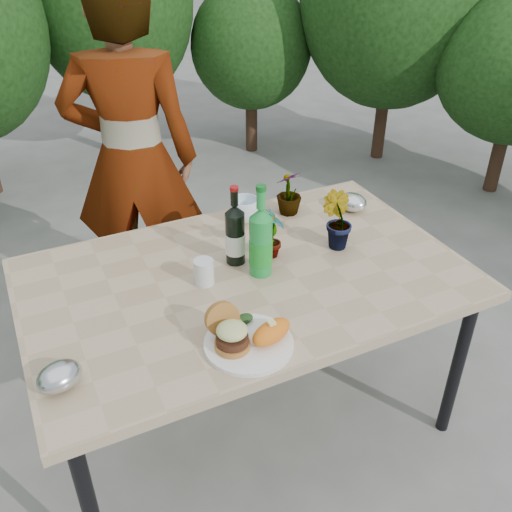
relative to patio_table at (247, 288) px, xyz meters
name	(u,v)px	position (x,y,z in m)	size (l,w,h in m)	color
ground	(248,415)	(0.00, 0.00, -0.69)	(80.00, 80.00, 0.00)	#63635E
patio_table	(247,288)	(0.00, 0.00, 0.00)	(1.60, 1.00, 0.75)	tan
shrub_hedge	(142,64)	(0.13, 1.66, 0.42)	(6.85, 5.01, 2.07)	#382316
dinner_plate	(249,344)	(-0.16, -0.35, 0.06)	(0.28, 0.28, 0.01)	white
burger_stack	(230,332)	(-0.21, -0.33, 0.12)	(0.11, 0.16, 0.11)	#B7722D
sweet_potato	(271,332)	(-0.09, -0.37, 0.10)	(0.15, 0.08, 0.06)	orange
grilled_veg	(241,320)	(-0.14, -0.26, 0.09)	(0.08, 0.05, 0.03)	olive
wine_bottle	(235,235)	(0.00, 0.10, 0.17)	(0.08, 0.08, 0.31)	black
sparkling_water	(261,243)	(0.05, -0.01, 0.19)	(0.09, 0.09, 0.35)	#198D35
plastic_cup	(204,272)	(-0.16, 0.02, 0.10)	(0.07, 0.07, 0.10)	silver
seedling_left	(273,233)	(0.14, 0.07, 0.16)	(0.11, 0.08, 0.21)	#225B1F
seedling_mid	(337,221)	(0.40, 0.03, 0.17)	(0.12, 0.10, 0.23)	#22521C
seedling_right	(289,193)	(0.37, 0.35, 0.15)	(0.11, 0.11, 0.19)	#215A1F
blue_bowl	(245,210)	(0.17, 0.37, 0.11)	(0.13, 0.13, 0.10)	white
foil_packet_left	(59,376)	(-0.71, -0.27, 0.10)	(0.13, 0.11, 0.08)	#B7B9BE
foil_packet_right	(353,202)	(0.63, 0.25, 0.10)	(0.13, 0.11, 0.08)	silver
person	(133,161)	(-0.15, 0.95, 0.16)	(0.63, 0.41, 1.71)	#A86B54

